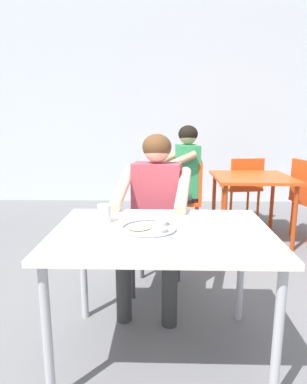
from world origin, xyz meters
The scene contains 11 objects.
ground_plane centered at (0.00, 0.00, -0.03)m, with size 12.00×12.00×0.05m, color slate.
back_wall centered at (0.00, 3.78, 1.70)m, with size 12.00×0.12×3.40m, color silver.
table_foreground centered at (0.09, 0.07, 0.66)m, with size 1.14×0.82×0.73m.
thali_tray centered at (0.03, 0.08, 0.75)m, with size 0.29×0.29×0.03m.
drinking_cup centered at (-0.23, 0.20, 0.79)m, with size 0.08×0.08×0.10m.
chair_foreground centered at (0.07, 0.89, 0.50)m, with size 0.44×0.46×0.84m.
diner_foreground centered at (0.04, 0.67, 0.72)m, with size 0.55×0.59×1.20m.
table_background_red centered at (1.06, 1.98, 0.62)m, with size 0.81×0.82×0.71m.
chair_red_left centered at (0.40, 2.01, 0.49)m, with size 0.42×0.43×0.86m.
chair_red_far centered at (1.12, 2.60, 0.50)m, with size 0.49×0.46×0.84m.
patron_background centered at (0.28, 1.96, 0.74)m, with size 0.60×0.56×1.24m.
Camera 1 is at (0.09, -1.59, 1.30)m, focal length 31.33 mm.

